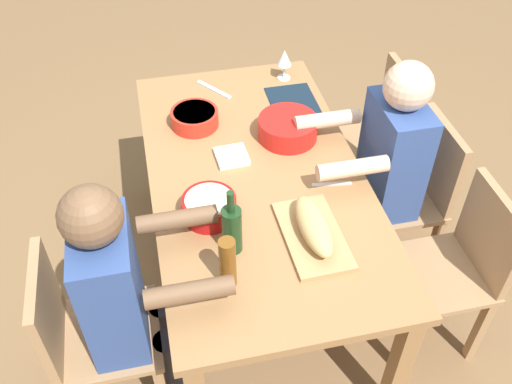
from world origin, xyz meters
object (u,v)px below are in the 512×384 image
Objects in this scene: bread_loaf at (314,226)px; wine_glass at (284,59)px; cutting_board at (313,236)px; chair_near_left at (458,264)px; serving_bowl_greens at (288,127)px; dining_table at (256,188)px; serving_bowl_pasta at (209,206)px; diner_far_left at (124,291)px; chair_near_center at (412,190)px; diner_near_center at (384,162)px; chair_near_right at (377,132)px; napkin_stack at (232,156)px; wine_bottle at (232,229)px; serving_bowl_salad at (195,117)px; beer_bottle at (228,263)px; chair_far_left at (85,333)px.

bread_loaf is 1.14m from wine_glass.
chair_near_left is at bearing -95.71° from cutting_board.
chair_near_left is 0.70m from cutting_board.
dining_table is at bearing 137.72° from serving_bowl_greens.
dining_table is at bearing -48.68° from serving_bowl_pasta.
diner_far_left reaches higher than wine_glass.
chair_near_center is 0.71× the size of diner_near_center.
cutting_board is (-0.88, 0.65, 0.27)m from chair_near_right.
diner_far_left is at bearing 95.07° from bread_loaf.
dining_table is at bearing -145.57° from napkin_stack.
serving_bowl_greens is 0.94× the size of wine_bottle.
serving_bowl_salad is 1.35× the size of wine_glass.
serving_bowl_salad is at bearing 23.77° from napkin_stack.
beer_bottle is (-0.08, -0.37, 0.15)m from diner_far_left.
beer_bottle is at bearing 112.07° from bread_loaf.
diner_far_left reaches higher than bread_loaf.
chair_near_left is 0.47m from chair_near_center.
chair_near_center is at bearing -70.98° from diner_far_left.
serving_bowl_salad is 0.70× the size of bread_loaf.
cutting_board is at bearing 131.47° from diner_near_center.
bread_loaf is (0.06, -0.91, 0.32)m from chair_far_left.
diner_near_center is at bearing -55.94° from beer_bottle.
chair_near_right and chair_far_left have the same top height.
chair_near_right reaches higher than serving_bowl_salad.
wine_bottle is (-0.19, -0.06, 0.06)m from serving_bowl_pasta.
serving_bowl_pasta is at bearing 61.14° from bread_loaf.
beer_bottle is (-0.55, 1.00, 0.37)m from chair_near_center.
beer_bottle is (-0.16, 0.04, 0.00)m from wine_bottle.
chair_near_center and bread_loaf have the same top height.
chair_near_center reaches higher than dining_table.
chair_near_left is at bearing -140.00° from serving_bowl_greens.
serving_bowl_pasta is (-0.21, 0.83, 0.09)m from diner_near_center.
chair_near_center is 3.10× the size of serving_bowl_greens.
chair_near_left and bread_loaf have the same top height.
chair_far_left is at bearing 81.85° from beer_bottle.
dining_table is 0.93m from chair_near_right.
diner_near_center is at bearing -100.19° from napkin_stack.
wine_bottle is 1.32× the size of beer_bottle.
serving_bowl_greens is 0.30m from napkin_stack.
wine_bottle reaches higher than chair_near_right.
wine_bottle is (-0.80, -0.03, 0.06)m from serving_bowl_salad.
serving_bowl_pasta is (-0.21, 1.01, 0.31)m from chair_near_center.
serving_bowl_pasta is 0.35m from beer_bottle.
serving_bowl_pasta is at bearing 155.29° from napkin_stack.
wine_glass is at bearing -8.92° from bread_loaf.
napkin_stack is at bearing -10.39° from wine_bottle.
chair_near_right is 2.12× the size of cutting_board.
chair_near_right is at bearing -44.29° from beer_bottle.
dining_table is 12.32× the size of napkin_stack.
diner_near_center reaches higher than dining_table.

